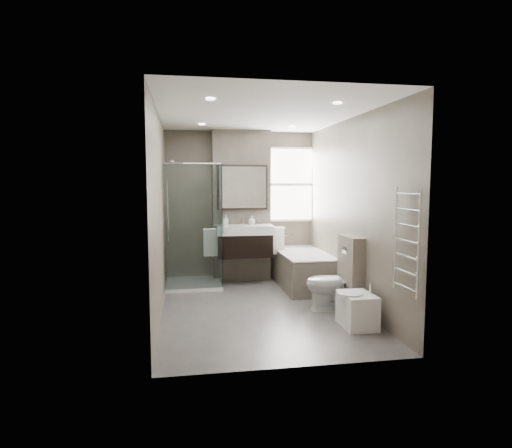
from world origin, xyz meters
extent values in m
cube|color=#514C4A|center=(0.00, 0.00, -0.03)|extent=(2.65, 3.85, 0.05)
cube|color=silver|center=(0.00, 0.00, 2.62)|extent=(2.65, 3.85, 0.05)
cube|color=#63594C|center=(0.00, 1.92, 1.30)|extent=(2.65, 0.05, 2.60)
cube|color=#63594C|center=(0.00, -1.92, 1.30)|extent=(2.65, 0.05, 2.60)
cube|color=#63594C|center=(-1.32, 0.00, 1.30)|extent=(0.05, 3.85, 2.60)
cube|color=#63594C|center=(1.32, 0.00, 1.30)|extent=(0.05, 3.85, 2.60)
cube|color=#5D554A|center=(0.00, 1.77, 1.30)|extent=(1.00, 0.25, 2.60)
cube|color=black|center=(0.00, 1.42, 0.66)|extent=(0.90, 0.45, 0.38)
cube|color=white|center=(0.00, 1.42, 0.92)|extent=(0.95, 0.47, 0.15)
cylinder|color=silver|center=(0.00, 1.59, 1.06)|extent=(0.03, 0.03, 0.12)
cylinder|color=silver|center=(0.00, 1.53, 1.11)|extent=(0.02, 0.12, 0.02)
cube|color=black|center=(0.00, 1.62, 1.63)|extent=(0.86, 0.06, 0.76)
cube|color=white|center=(0.00, 1.58, 1.63)|extent=(0.80, 0.02, 0.70)
cube|color=white|center=(-0.56, 1.40, 0.72)|extent=(0.24, 0.06, 0.44)
cube|color=white|center=(0.56, 1.40, 0.72)|extent=(0.24, 0.06, 0.44)
cube|color=white|center=(-0.85, 1.45, 0.03)|extent=(0.90, 0.90, 0.06)
cube|color=white|center=(-0.85, 1.01, 1.03)|extent=(0.88, 0.01, 1.94)
cube|color=white|center=(-0.41, 1.45, 1.03)|extent=(0.01, 0.88, 1.94)
cylinder|color=silver|center=(-1.25, 1.45, 1.25)|extent=(0.02, 0.02, 1.00)
cube|color=#5D554A|center=(0.93, 1.10, 0.28)|extent=(0.75, 1.60, 0.55)
cube|color=white|center=(0.93, 1.10, 0.56)|extent=(0.75, 1.60, 0.03)
cube|color=white|center=(0.93, 1.10, 0.49)|extent=(0.61, 1.42, 0.12)
cube|color=white|center=(0.90, 1.88, 1.67)|extent=(0.98, 0.04, 1.33)
cube|color=white|center=(0.90, 1.85, 1.67)|extent=(0.90, 0.01, 1.25)
cube|color=white|center=(0.90, 1.85, 1.68)|extent=(0.90, 0.01, 0.05)
imported|color=white|center=(0.97, -0.23, 0.37)|extent=(0.75, 0.46, 0.73)
cube|color=#5D554A|center=(1.21, -0.25, 0.50)|extent=(0.18, 0.55, 1.00)
cube|color=silver|center=(1.11, -0.25, 0.82)|extent=(0.01, 0.16, 0.11)
cube|color=white|center=(1.02, -0.93, 0.20)|extent=(0.36, 0.50, 0.40)
cylinder|color=white|center=(0.92, -0.93, 0.40)|extent=(0.30, 0.30, 0.05)
cylinder|color=silver|center=(1.18, -0.93, 0.47)|extent=(0.02, 0.02, 0.10)
cylinder|color=silver|center=(1.25, -1.83, 1.12)|extent=(0.03, 0.03, 1.10)
cylinder|color=silver|center=(1.25, -1.37, 1.12)|extent=(0.03, 0.03, 1.10)
cube|color=silver|center=(1.25, -1.60, 1.12)|extent=(0.02, 0.46, 1.00)
imported|color=white|center=(-0.31, 1.41, 1.09)|extent=(0.08, 0.08, 0.18)
imported|color=white|center=(0.15, 1.55, 1.08)|extent=(0.12, 0.12, 0.15)
camera|label=1|loc=(-1.00, -5.61, 1.72)|focal=30.00mm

